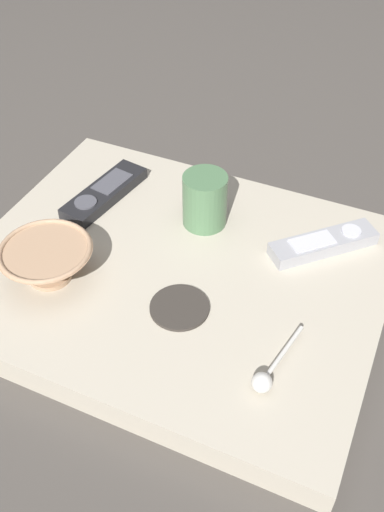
{
  "coord_description": "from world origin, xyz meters",
  "views": [
    {
      "loc": [
        0.29,
        -0.58,
        0.69
      ],
      "look_at": [
        0.02,
        0.01,
        0.07
      ],
      "focal_mm": 40.68,
      "sensor_mm": 36.0,
      "label": 1
    }
  ],
  "objects_px": {
    "cereal_bowl": "(47,260)",
    "tv_remote_far": "(324,243)",
    "coffee_mug": "(204,200)",
    "teaspoon": "(265,378)",
    "drink_coaster": "(180,307)",
    "tv_remote_near": "(105,193)"
  },
  "relations": [
    {
      "from": "coffee_mug",
      "to": "tv_remote_near",
      "type": "bearing_deg",
      "value": -176.47
    },
    {
      "from": "cereal_bowl",
      "to": "tv_remote_far",
      "type": "height_order",
      "value": "cereal_bowl"
    },
    {
      "from": "coffee_mug",
      "to": "tv_remote_near",
      "type": "height_order",
      "value": "coffee_mug"
    },
    {
      "from": "tv_remote_near",
      "to": "tv_remote_far",
      "type": "xyz_separation_m",
      "value": [
        0.39,
        0.03,
        0.0
      ]
    },
    {
      "from": "coffee_mug",
      "to": "tv_remote_far",
      "type": "bearing_deg",
      "value": 4.82
    },
    {
      "from": "cereal_bowl",
      "to": "tv_remote_far",
      "type": "relative_size",
      "value": 0.89
    },
    {
      "from": "tv_remote_near",
      "to": "cereal_bowl",
      "type": "bearing_deg",
      "value": -83.38
    },
    {
      "from": "teaspoon",
      "to": "cereal_bowl",
      "type": "bearing_deg",
      "value": 172.11
    },
    {
      "from": "tv_remote_near",
      "to": "tv_remote_far",
      "type": "height_order",
      "value": "tv_remote_far"
    },
    {
      "from": "cereal_bowl",
      "to": "drink_coaster",
      "type": "relative_size",
      "value": 1.61
    },
    {
      "from": "tv_remote_near",
      "to": "tv_remote_far",
      "type": "distance_m",
      "value": 0.39
    },
    {
      "from": "coffee_mug",
      "to": "teaspoon",
      "type": "relative_size",
      "value": 0.76
    },
    {
      "from": "cereal_bowl",
      "to": "drink_coaster",
      "type": "height_order",
      "value": "cereal_bowl"
    },
    {
      "from": "coffee_mug",
      "to": "drink_coaster",
      "type": "distance_m",
      "value": 0.21
    },
    {
      "from": "drink_coaster",
      "to": "coffee_mug",
      "type": "bearing_deg",
      "value": 103.16
    },
    {
      "from": "tv_remote_far",
      "to": "drink_coaster",
      "type": "bearing_deg",
      "value": -126.53
    },
    {
      "from": "teaspoon",
      "to": "tv_remote_near",
      "type": "distance_m",
      "value": 0.47
    },
    {
      "from": "cereal_bowl",
      "to": "drink_coaster",
      "type": "distance_m",
      "value": 0.21
    },
    {
      "from": "coffee_mug",
      "to": "teaspoon",
      "type": "distance_m",
      "value": 0.34
    },
    {
      "from": "teaspoon",
      "to": "tv_remote_far",
      "type": "bearing_deg",
      "value": 89.71
    },
    {
      "from": "tv_remote_far",
      "to": "drink_coaster",
      "type": "height_order",
      "value": "tv_remote_far"
    },
    {
      "from": "cereal_bowl",
      "to": "drink_coaster",
      "type": "bearing_deg",
      "value": 5.83
    }
  ]
}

